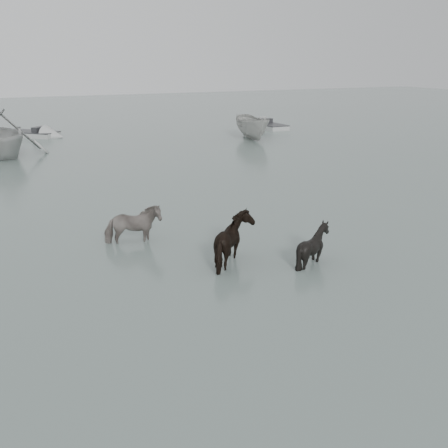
{
  "coord_description": "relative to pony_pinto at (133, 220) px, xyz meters",
  "views": [
    {
      "loc": [
        -7.42,
        -12.04,
        5.64
      ],
      "look_at": [
        -1.79,
        0.63,
        1.0
      ],
      "focal_mm": 40.0,
      "sensor_mm": 36.0,
      "label": 1
    }
  ],
  "objects": [
    {
      "name": "ground",
      "position": [
        3.99,
        -2.79,
        -0.76
      ],
      "size": [
        140.0,
        140.0,
        0.0
      ],
      "primitive_type": "plane",
      "color": "#576760",
      "rests_on": "ground"
    },
    {
      "name": "pony_dark",
      "position": [
        2.28,
        -2.81,
        0.07
      ],
      "size": [
        1.8,
        1.97,
        1.66
      ],
      "primitive_type": "imported",
      "rotation": [
        0.0,
        0.0,
        1.3
      ],
      "color": "black",
      "rests_on": "ground"
    },
    {
      "name": "skiff_mid",
      "position": [
        -1.32,
        25.42,
        -0.38
      ],
      "size": [
        5.14,
        5.0,
        0.75
      ],
      "primitive_type": null,
      "rotation": [
        0.0,
        0.0,
        -0.76
      ],
      "color": "#A1A4A1",
      "rests_on": "ground"
    },
    {
      "name": "pony_pinto",
      "position": [
        0.0,
        0.0,
        0.0
      ],
      "size": [
        1.9,
        1.1,
        1.51
      ],
      "primitive_type": "imported",
      "rotation": [
        0.0,
        0.0,
        1.4
      ],
      "color": "black",
      "rests_on": "ground"
    },
    {
      "name": "pony_black",
      "position": [
        4.33,
        -3.66,
        -0.03
      ],
      "size": [
        1.58,
        1.48,
        1.45
      ],
      "primitive_type": "imported",
      "rotation": [
        0.0,
        0.0,
        1.3
      ],
      "color": "black",
      "rests_on": "ground"
    },
    {
      "name": "skiff_port",
      "position": [
        17.17,
        22.16,
        -0.38
      ],
      "size": [
        1.84,
        5.14,
        0.75
      ],
      "primitive_type": null,
      "rotation": [
        0.0,
        0.0,
        1.62
      ],
      "color": "#ABAEAB",
      "rests_on": "ground"
    },
    {
      "name": "rowboat_trail",
      "position": [
        -3.32,
        17.5,
        0.74
      ],
      "size": [
        4.97,
        5.74,
        3.0
      ],
      "primitive_type": "imported",
      "rotation": [
        0.0,
        0.0,
        3.15
      ],
      "color": "#ACAFAC",
      "rests_on": "ground"
    },
    {
      "name": "boat_small",
      "position": [
        13.21,
        17.54,
        0.18
      ],
      "size": [
        2.61,
        5.08,
        1.87
      ],
      "primitive_type": "imported",
      "rotation": [
        0.0,
        0.0,
        -0.17
      ],
      "color": "#ACACA7",
      "rests_on": "ground"
    }
  ]
}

